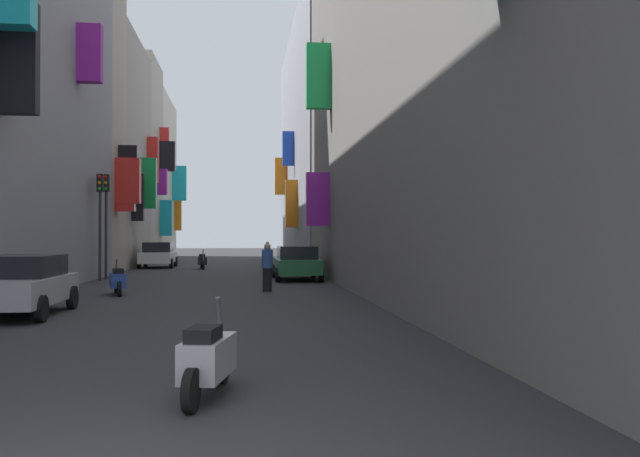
{
  "coord_description": "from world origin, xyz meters",
  "views": [
    {
      "loc": [
        1.41,
        -4.55,
        1.89
      ],
      "look_at": [
        5.67,
        32.59,
        2.31
      ],
      "focal_mm": 37.38,
      "sensor_mm": 36.0,
      "label": 1
    }
  ],
  "objects_px": {
    "parked_car_silver": "(22,284)",
    "pedestrian_crossing": "(267,255)",
    "scooter_blue": "(118,280)",
    "traffic_light_far_corner": "(106,208)",
    "scooter_black": "(202,261)",
    "traffic_light_near_corner": "(100,208)",
    "parked_car_green": "(297,262)",
    "pedestrian_near_left": "(267,267)",
    "scooter_silver": "(208,358)",
    "parked_car_white": "(158,254)"
  },
  "relations": [
    {
      "from": "traffic_light_near_corner",
      "to": "scooter_blue",
      "type": "bearing_deg",
      "value": -73.76
    },
    {
      "from": "parked_car_white",
      "to": "scooter_silver",
      "type": "distance_m",
      "value": 33.14
    },
    {
      "from": "parked_car_silver",
      "to": "scooter_silver",
      "type": "relative_size",
      "value": 2.13
    },
    {
      "from": "scooter_silver",
      "to": "traffic_light_near_corner",
      "type": "bearing_deg",
      "value": 104.99
    },
    {
      "from": "scooter_black",
      "to": "pedestrian_crossing",
      "type": "height_order",
      "value": "pedestrian_crossing"
    },
    {
      "from": "scooter_silver",
      "to": "pedestrian_near_left",
      "type": "relative_size",
      "value": 1.15
    },
    {
      "from": "traffic_light_near_corner",
      "to": "traffic_light_far_corner",
      "type": "height_order",
      "value": "traffic_light_far_corner"
    },
    {
      "from": "parked_car_white",
      "to": "scooter_blue",
      "type": "relative_size",
      "value": 2.09
    },
    {
      "from": "traffic_light_near_corner",
      "to": "pedestrian_near_left",
      "type": "bearing_deg",
      "value": -41.47
    },
    {
      "from": "parked_car_silver",
      "to": "pedestrian_crossing",
      "type": "xyz_separation_m",
      "value": [
        6.65,
        23.5,
        0.02
      ]
    },
    {
      "from": "parked_car_green",
      "to": "scooter_black",
      "type": "bearing_deg",
      "value": 114.81
    },
    {
      "from": "scooter_black",
      "to": "pedestrian_crossing",
      "type": "xyz_separation_m",
      "value": [
        3.77,
        1.32,
        0.31
      ]
    },
    {
      "from": "traffic_light_far_corner",
      "to": "scooter_silver",
      "type": "bearing_deg",
      "value": -75.79
    },
    {
      "from": "scooter_black",
      "to": "pedestrian_near_left",
      "type": "height_order",
      "value": "pedestrian_near_left"
    },
    {
      "from": "parked_car_green",
      "to": "pedestrian_crossing",
      "type": "bearing_deg",
      "value": 94.35
    },
    {
      "from": "pedestrian_crossing",
      "to": "pedestrian_near_left",
      "type": "xyz_separation_m",
      "value": [
        -0.61,
        -17.26,
        0.05
      ]
    },
    {
      "from": "pedestrian_crossing",
      "to": "traffic_light_far_corner",
      "type": "relative_size",
      "value": 0.34
    },
    {
      "from": "pedestrian_crossing",
      "to": "traffic_light_near_corner",
      "type": "distance_m",
      "value": 13.66
    },
    {
      "from": "pedestrian_crossing",
      "to": "traffic_light_far_corner",
      "type": "bearing_deg",
      "value": -125.8
    },
    {
      "from": "parked_car_silver",
      "to": "pedestrian_crossing",
      "type": "bearing_deg",
      "value": 74.21
    },
    {
      "from": "scooter_blue",
      "to": "parked_car_white",
      "type": "bearing_deg",
      "value": 93.27
    },
    {
      "from": "scooter_black",
      "to": "pedestrian_crossing",
      "type": "distance_m",
      "value": 4.01
    },
    {
      "from": "scooter_blue",
      "to": "traffic_light_far_corner",
      "type": "xyz_separation_m",
      "value": [
        -1.93,
        7.8,
        2.63
      ]
    },
    {
      "from": "parked_car_silver",
      "to": "parked_car_green",
      "type": "xyz_separation_m",
      "value": [
        7.51,
        12.15,
        0.01
      ]
    },
    {
      "from": "parked_car_green",
      "to": "pedestrian_crossing",
      "type": "distance_m",
      "value": 11.38
    },
    {
      "from": "pedestrian_near_left",
      "to": "traffic_light_far_corner",
      "type": "height_order",
      "value": "traffic_light_far_corner"
    },
    {
      "from": "scooter_silver",
      "to": "traffic_light_far_corner",
      "type": "distance_m",
      "value": 22.74
    },
    {
      "from": "scooter_black",
      "to": "traffic_light_near_corner",
      "type": "relative_size",
      "value": 0.42
    },
    {
      "from": "parked_car_silver",
      "to": "scooter_black",
      "type": "bearing_deg",
      "value": 82.61
    },
    {
      "from": "parked_car_silver",
      "to": "pedestrian_near_left",
      "type": "distance_m",
      "value": 8.68
    },
    {
      "from": "scooter_silver",
      "to": "traffic_light_far_corner",
      "type": "height_order",
      "value": "traffic_light_far_corner"
    },
    {
      "from": "parked_car_green",
      "to": "parked_car_white",
      "type": "distance_m",
      "value": 14.12
    },
    {
      "from": "parked_car_white",
      "to": "traffic_light_far_corner",
      "type": "xyz_separation_m",
      "value": [
        -0.86,
        -10.91,
        2.31
      ]
    },
    {
      "from": "pedestrian_crossing",
      "to": "traffic_light_near_corner",
      "type": "xyz_separation_m",
      "value": [
        -7.41,
        -11.25,
        2.28
      ]
    },
    {
      "from": "scooter_silver",
      "to": "scooter_blue",
      "type": "bearing_deg",
      "value": 104.38
    },
    {
      "from": "parked_car_white",
      "to": "scooter_blue",
      "type": "bearing_deg",
      "value": -86.73
    },
    {
      "from": "scooter_silver",
      "to": "pedestrian_near_left",
      "type": "distance_m",
      "value": 14.91
    },
    {
      "from": "parked_car_green",
      "to": "pedestrian_crossing",
      "type": "xyz_separation_m",
      "value": [
        -0.86,
        11.35,
        0.01
      ]
    },
    {
      "from": "parked_car_white",
      "to": "scooter_silver",
      "type": "xyz_separation_m",
      "value": [
        4.69,
        -32.81,
        -0.32
      ]
    },
    {
      "from": "scooter_blue",
      "to": "pedestrian_crossing",
      "type": "distance_m",
      "value": 18.82
    },
    {
      "from": "parked_car_white",
      "to": "scooter_silver",
      "type": "bearing_deg",
      "value": -81.87
    },
    {
      "from": "parked_car_green",
      "to": "traffic_light_far_corner",
      "type": "distance_m",
      "value": 8.63
    },
    {
      "from": "scooter_black",
      "to": "traffic_light_far_corner",
      "type": "height_order",
      "value": "traffic_light_far_corner"
    },
    {
      "from": "scooter_black",
      "to": "pedestrian_crossing",
      "type": "bearing_deg",
      "value": 19.35
    },
    {
      "from": "parked_car_silver",
      "to": "pedestrian_near_left",
      "type": "bearing_deg",
      "value": 45.95
    },
    {
      "from": "scooter_blue",
      "to": "traffic_light_far_corner",
      "type": "height_order",
      "value": "traffic_light_far_corner"
    },
    {
      "from": "scooter_black",
      "to": "scooter_blue",
      "type": "xyz_separation_m",
      "value": [
        -1.67,
        -16.69,
        0.0
      ]
    },
    {
      "from": "parked_car_green",
      "to": "scooter_silver",
      "type": "relative_size",
      "value": 2.37
    },
    {
      "from": "parked_car_silver",
      "to": "parked_car_green",
      "type": "height_order",
      "value": "parked_car_green"
    },
    {
      "from": "scooter_blue",
      "to": "traffic_light_far_corner",
      "type": "distance_m",
      "value": 8.45
    }
  ]
}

